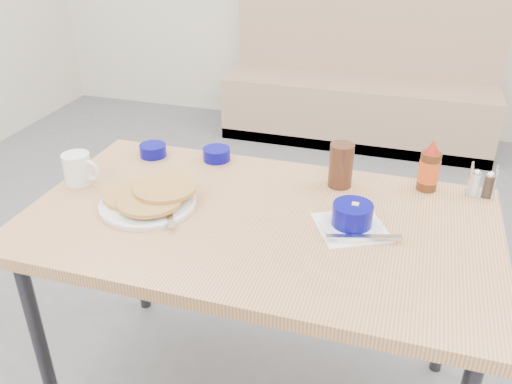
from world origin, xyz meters
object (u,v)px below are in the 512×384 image
(syrup_bottle, at_px, (429,168))
(creamer_bowl, at_px, (153,150))
(pancake_plate, at_px, (149,199))
(coffee_mug, at_px, (78,168))
(amber_tumbler, at_px, (341,165))
(grits_setting, at_px, (352,218))
(dining_table, at_px, (258,235))
(condiment_caddy, at_px, (481,185))
(booth_bench, at_px, (359,91))
(butter_bowl, at_px, (217,154))

(syrup_bottle, bearing_deg, creamer_bowl, -178.21)
(pancake_plate, bearing_deg, coffee_mug, 166.95)
(amber_tumbler, bearing_deg, grits_setting, -73.14)
(dining_table, height_order, condiment_caddy, condiment_caddy)
(amber_tumbler, bearing_deg, syrup_bottle, 12.02)
(pancake_plate, distance_m, creamer_bowl, 0.36)
(booth_bench, xyz_separation_m, coffee_mug, (-0.64, -2.49, 0.46))
(coffee_mug, distance_m, amber_tumbler, 0.87)
(booth_bench, height_order, grits_setting, booth_bench)
(creamer_bowl, bearing_deg, butter_bowl, 8.97)
(dining_table, relative_size, amber_tumbler, 9.46)
(booth_bench, height_order, pancake_plate, booth_bench)
(dining_table, height_order, grits_setting, grits_setting)
(pancake_plate, distance_m, butter_bowl, 0.38)
(booth_bench, height_order, coffee_mug, booth_bench)
(creamer_bowl, bearing_deg, dining_table, -31.32)
(booth_bench, bearing_deg, butter_bowl, -96.79)
(creamer_bowl, bearing_deg, grits_setting, -19.96)
(dining_table, xyz_separation_m, coffee_mug, (-0.64, 0.04, 0.11))
(creamer_bowl, bearing_deg, booth_bench, 77.43)
(booth_bench, bearing_deg, pancake_plate, -97.69)
(butter_bowl, bearing_deg, pancake_plate, -102.96)
(booth_bench, distance_m, dining_table, 2.56)
(grits_setting, distance_m, butter_bowl, 0.62)
(booth_bench, height_order, dining_table, booth_bench)
(grits_setting, bearing_deg, pancake_plate, -175.44)
(dining_table, xyz_separation_m, creamer_bowl, (-0.50, 0.30, 0.08))
(booth_bench, relative_size, creamer_bowl, 19.50)
(booth_bench, bearing_deg, syrup_bottle, -77.84)
(dining_table, xyz_separation_m, condiment_caddy, (0.64, 0.34, 0.10))
(grits_setting, bearing_deg, syrup_bottle, 57.36)
(dining_table, xyz_separation_m, syrup_bottle, (0.47, 0.33, 0.14))
(butter_bowl, height_order, amber_tumbler, amber_tumbler)
(booth_bench, bearing_deg, creamer_bowl, -102.57)
(creamer_bowl, relative_size, condiment_caddy, 0.93)
(butter_bowl, bearing_deg, creamer_bowl, -171.03)
(booth_bench, distance_m, pancake_plate, 2.62)
(condiment_caddy, bearing_deg, butter_bowl, -176.72)
(booth_bench, relative_size, dining_table, 1.36)
(booth_bench, height_order, amber_tumbler, booth_bench)
(pancake_plate, bearing_deg, creamer_bowl, 114.69)
(creamer_bowl, height_order, butter_bowl, same)
(pancake_plate, height_order, creamer_bowl, pancake_plate)
(pancake_plate, relative_size, butter_bowl, 3.03)
(dining_table, xyz_separation_m, grits_setting, (0.28, 0.02, 0.10))
(pancake_plate, xyz_separation_m, coffee_mug, (-0.29, 0.07, 0.03))
(grits_setting, height_order, syrup_bottle, syrup_bottle)
(booth_bench, xyz_separation_m, butter_bowl, (-0.26, -2.19, 0.43))
(booth_bench, height_order, condiment_caddy, booth_bench)
(condiment_caddy, bearing_deg, amber_tumbler, -168.26)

